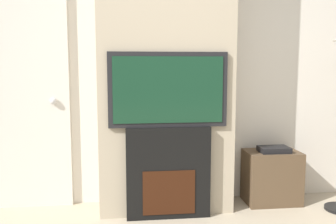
% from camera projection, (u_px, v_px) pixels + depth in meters
% --- Properties ---
extents(wall_back, '(6.00, 0.06, 2.70)m').
position_uv_depth(wall_back, '(162.00, 58.00, 3.47)').
color(wall_back, silver).
rests_on(wall_back, ground_plane).
extents(chimney_breast, '(1.15, 0.41, 2.70)m').
position_uv_depth(chimney_breast, '(165.00, 57.00, 3.24)').
color(chimney_breast, tan).
rests_on(chimney_breast, ground_plane).
extents(fireplace, '(0.70, 0.15, 0.78)m').
position_uv_depth(fireplace, '(168.00, 172.00, 3.15)').
color(fireplace, black).
rests_on(fireplace, ground_plane).
extents(television, '(0.98, 0.07, 0.62)m').
position_uv_depth(television, '(168.00, 90.00, 3.06)').
color(television, black).
rests_on(television, fireplace).
extents(media_stand, '(0.50, 0.33, 0.54)m').
position_uv_depth(media_stand, '(272.00, 176.00, 3.50)').
color(media_stand, brown).
rests_on(media_stand, ground_plane).
extents(entry_door, '(0.91, 0.09, 2.02)m').
position_uv_depth(entry_door, '(17.00, 97.00, 3.30)').
color(entry_door, silver).
rests_on(entry_door, ground_plane).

